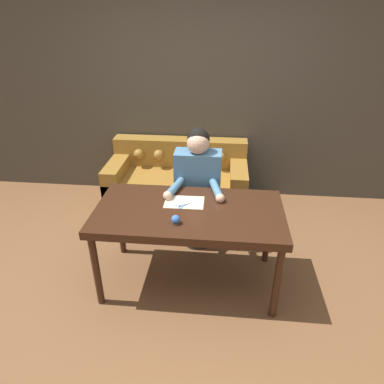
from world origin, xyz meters
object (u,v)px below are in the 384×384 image
Objects in this scene: person at (198,189)px; scissors at (185,205)px; pin_cushion at (176,220)px; dining_table at (189,217)px; couch at (178,183)px.

person is 6.15× the size of scissors.
scissors is 0.28m from pin_cushion.
dining_table is 0.57m from person.
couch is 1.31× the size of person.
couch is 0.95m from person.
dining_table is 0.94× the size of couch.
pin_cushion is (-0.08, -0.22, 0.11)m from dining_table.
scissors is 2.91× the size of pin_cushion.
dining_table is at bearing -78.35° from couch.
person is at bearing 82.23° from pin_cushion.
pin_cushion is at bearing -82.72° from couch.
couch is at bearing 110.88° from person.
person reaches higher than pin_cushion.
couch is 1.43m from scissors.
scissors is at bearing 82.48° from pin_cushion.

